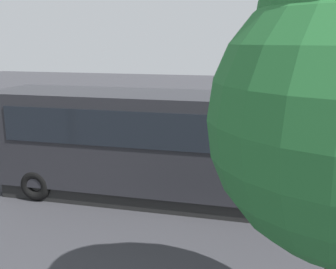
{
  "coord_description": "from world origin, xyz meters",
  "views": [
    {
      "loc": [
        -1.94,
        15.22,
        4.75
      ],
      "look_at": [
        1.86,
        0.49,
        1.1
      ],
      "focal_mm": 41.88,
      "sensor_mm": 36.0,
      "label": 1
    }
  ],
  "objects_px": {
    "spectator_centre": "(169,146)",
    "spectator_far_right": "(107,141)",
    "spectator_far_left": "(233,149)",
    "spectator_left": "(200,146)",
    "spectator_right": "(138,141)",
    "parked_motorcycle_silver": "(289,174)",
    "stunt_motorcycle": "(136,133)",
    "tour_bus": "(166,147)"
  },
  "relations": [
    {
      "from": "spectator_far_left",
      "to": "spectator_left",
      "type": "height_order",
      "value": "spectator_left"
    },
    {
      "from": "spectator_far_left",
      "to": "stunt_motorcycle",
      "type": "xyz_separation_m",
      "value": [
        4.72,
        -3.09,
        -0.39
      ]
    },
    {
      "from": "spectator_far_left",
      "to": "spectator_far_right",
      "type": "distance_m",
      "value": 4.65
    },
    {
      "from": "spectator_far_left",
      "to": "parked_motorcycle_silver",
      "type": "height_order",
      "value": "spectator_far_left"
    },
    {
      "from": "spectator_left",
      "to": "spectator_far_right",
      "type": "height_order",
      "value": "spectator_far_right"
    },
    {
      "from": "spectator_centre",
      "to": "stunt_motorcycle",
      "type": "height_order",
      "value": "spectator_centre"
    },
    {
      "from": "spectator_right",
      "to": "parked_motorcycle_silver",
      "type": "bearing_deg",
      "value": 173.13
    },
    {
      "from": "spectator_far_left",
      "to": "spectator_far_right",
      "type": "height_order",
      "value": "spectator_far_right"
    },
    {
      "from": "spectator_far_left",
      "to": "spectator_left",
      "type": "bearing_deg",
      "value": 6.27
    },
    {
      "from": "tour_bus",
      "to": "spectator_right",
      "type": "relative_size",
      "value": 6.05
    },
    {
      "from": "spectator_left",
      "to": "spectator_far_left",
      "type": "bearing_deg",
      "value": -173.73
    },
    {
      "from": "spectator_far_left",
      "to": "spectator_far_right",
      "type": "bearing_deg",
      "value": 4.16
    },
    {
      "from": "spectator_left",
      "to": "stunt_motorcycle",
      "type": "bearing_deg",
      "value": -42.08
    },
    {
      "from": "spectator_left",
      "to": "spectator_far_right",
      "type": "relative_size",
      "value": 0.99
    },
    {
      "from": "tour_bus",
      "to": "spectator_far_left",
      "type": "height_order",
      "value": "tour_bus"
    },
    {
      "from": "spectator_left",
      "to": "parked_motorcycle_silver",
      "type": "relative_size",
      "value": 0.88
    },
    {
      "from": "spectator_far_left",
      "to": "spectator_right",
      "type": "distance_m",
      "value": 3.53
    },
    {
      "from": "spectator_centre",
      "to": "parked_motorcycle_silver",
      "type": "distance_m",
      "value": 4.23
    },
    {
      "from": "tour_bus",
      "to": "stunt_motorcycle",
      "type": "relative_size",
      "value": 5.32
    },
    {
      "from": "spectator_centre",
      "to": "spectator_far_right",
      "type": "xyz_separation_m",
      "value": [
        2.38,
        -0.01,
        0.02
      ]
    },
    {
      "from": "spectator_left",
      "to": "spectator_far_right",
      "type": "distance_m",
      "value": 3.5
    },
    {
      "from": "spectator_far_right",
      "to": "parked_motorcycle_silver",
      "type": "distance_m",
      "value": 6.59
    },
    {
      "from": "spectator_far_right",
      "to": "spectator_far_left",
      "type": "bearing_deg",
      "value": -175.84
    },
    {
      "from": "spectator_right",
      "to": "spectator_left",
      "type": "bearing_deg",
      "value": 177.77
    },
    {
      "from": "parked_motorcycle_silver",
      "to": "stunt_motorcycle",
      "type": "relative_size",
      "value": 1.0
    },
    {
      "from": "spectator_far_left",
      "to": "spectator_far_right",
      "type": "relative_size",
      "value": 0.94
    },
    {
      "from": "stunt_motorcycle",
      "to": "spectator_centre",
      "type": "bearing_deg",
      "value": 125.51
    },
    {
      "from": "spectator_right",
      "to": "spectator_far_right",
      "type": "xyz_separation_m",
      "value": [
        1.11,
        0.3,
        0.01
      ]
    },
    {
      "from": "spectator_far_left",
      "to": "stunt_motorcycle",
      "type": "distance_m",
      "value": 5.66
    },
    {
      "from": "spectator_right",
      "to": "stunt_motorcycle",
      "type": "height_order",
      "value": "spectator_right"
    },
    {
      "from": "spectator_left",
      "to": "parked_motorcycle_silver",
      "type": "height_order",
      "value": "spectator_left"
    },
    {
      "from": "spectator_far_right",
      "to": "stunt_motorcycle",
      "type": "bearing_deg",
      "value": -88.69
    },
    {
      "from": "stunt_motorcycle",
      "to": "spectator_right",
      "type": "bearing_deg",
      "value": 110.8
    },
    {
      "from": "spectator_right",
      "to": "spectator_far_right",
      "type": "bearing_deg",
      "value": 15.29
    },
    {
      "from": "spectator_far_right",
      "to": "tour_bus",
      "type": "bearing_deg",
      "value": 142.15
    },
    {
      "from": "parked_motorcycle_silver",
      "to": "spectator_far_left",
      "type": "bearing_deg",
      "value": -19.84
    },
    {
      "from": "stunt_motorcycle",
      "to": "spectator_far_left",
      "type": "bearing_deg",
      "value": 146.74
    },
    {
      "from": "spectator_left",
      "to": "spectator_centre",
      "type": "distance_m",
      "value": 1.13
    },
    {
      "from": "stunt_motorcycle",
      "to": "parked_motorcycle_silver",
      "type": "bearing_deg",
      "value": 150.28
    },
    {
      "from": "spectator_left",
      "to": "stunt_motorcycle",
      "type": "xyz_separation_m",
      "value": [
        3.57,
        -3.22,
        -0.46
      ]
    },
    {
      "from": "spectator_centre",
      "to": "spectator_far_right",
      "type": "height_order",
      "value": "spectator_far_right"
    },
    {
      "from": "tour_bus",
      "to": "spectator_right",
      "type": "bearing_deg",
      "value": -55.31
    }
  ]
}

